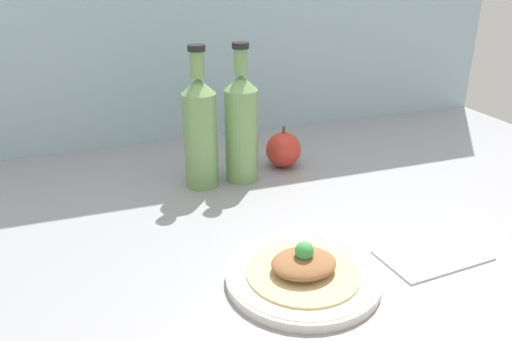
# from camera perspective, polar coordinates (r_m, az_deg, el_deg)

# --- Properties ---
(ground_plane) EXTENTS (1.80, 1.10, 0.04)m
(ground_plane) POSITION_cam_1_polar(r_m,az_deg,el_deg) (0.92, 0.78, -7.57)
(ground_plane) COLOR gray
(plate) EXTENTS (0.23, 0.23, 0.02)m
(plate) POSITION_cam_1_polar(r_m,az_deg,el_deg) (0.77, 5.55, -11.86)
(plate) COLOR silver
(plate) RESTS_ON ground_plane
(plated_food) EXTENTS (0.17, 0.17, 0.05)m
(plated_food) POSITION_cam_1_polar(r_m,az_deg,el_deg) (0.76, 5.60, -10.71)
(plated_food) COLOR #D6BC7F
(plated_food) RESTS_ON plate
(cider_bottle_left) EXTENTS (0.07, 0.07, 0.30)m
(cider_bottle_left) POSITION_cam_1_polar(r_m,az_deg,el_deg) (1.03, -6.40, 4.60)
(cider_bottle_left) COLOR #729E5B
(cider_bottle_left) RESTS_ON ground_plane
(cider_bottle_right) EXTENTS (0.07, 0.07, 0.30)m
(cider_bottle_right) POSITION_cam_1_polar(r_m,az_deg,el_deg) (1.06, -1.68, 5.15)
(cider_bottle_right) COLOR #729E5B
(cider_bottle_right) RESTS_ON ground_plane
(apple) EXTENTS (0.08, 0.08, 0.10)m
(apple) POSITION_cam_1_polar(r_m,az_deg,el_deg) (1.15, 3.15, 2.39)
(apple) COLOR red
(apple) RESTS_ON ground_plane
(napkin) EXTENTS (0.18, 0.11, 0.01)m
(napkin) POSITION_cam_1_polar(r_m,az_deg,el_deg) (0.87, 19.55, -8.97)
(napkin) COLOR white
(napkin) RESTS_ON ground_plane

